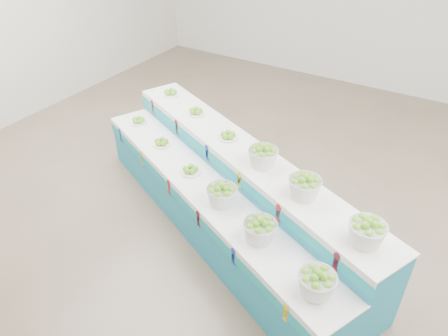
% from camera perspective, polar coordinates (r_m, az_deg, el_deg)
% --- Properties ---
extents(ground, '(10.00, 10.00, 0.00)m').
position_cam_1_polar(ground, '(5.53, 4.55, -7.24)').
color(ground, brown).
rests_on(ground, ground).
extents(display_stand, '(4.48, 2.86, 1.02)m').
position_cam_1_polar(display_stand, '(5.16, 0.00, -3.29)').
color(display_stand, teal).
rests_on(display_stand, ground).
extents(plate_lower_left, '(0.31, 0.31, 0.10)m').
position_cam_1_polar(plate_lower_left, '(6.27, -11.46, 6.31)').
color(plate_lower_left, white).
rests_on(plate_lower_left, display_stand).
extents(plate_lower_mid, '(0.31, 0.31, 0.10)m').
position_cam_1_polar(plate_lower_mid, '(5.69, -8.44, 3.48)').
color(plate_lower_mid, white).
rests_on(plate_lower_mid, display_stand).
extents(plate_lower_right, '(0.31, 0.31, 0.10)m').
position_cam_1_polar(plate_lower_right, '(5.11, -4.53, -0.21)').
color(plate_lower_right, white).
rests_on(plate_lower_right, display_stand).
extents(basket_lower_left, '(0.45, 0.45, 0.24)m').
position_cam_1_polar(basket_lower_left, '(4.59, -0.29, -3.52)').
color(basket_lower_left, silver).
rests_on(basket_lower_left, display_stand).
extents(basket_lower_mid, '(0.45, 0.45, 0.24)m').
position_cam_1_polar(basket_lower_mid, '(4.19, 4.84, -8.21)').
color(basket_lower_mid, silver).
rests_on(basket_lower_mid, display_stand).
extents(basket_lower_right, '(0.45, 0.45, 0.24)m').
position_cam_1_polar(basket_lower_right, '(3.80, 12.38, -14.78)').
color(basket_lower_right, silver).
rests_on(basket_lower_right, display_stand).
extents(plate_upper_left, '(0.31, 0.31, 0.10)m').
position_cam_1_polar(plate_upper_left, '(6.34, -7.24, 10.08)').
color(plate_upper_left, white).
rests_on(plate_upper_left, display_stand).
extents(plate_upper_mid, '(0.31, 0.31, 0.10)m').
position_cam_1_polar(plate_upper_mid, '(5.76, -3.82, 7.64)').
color(plate_upper_mid, white).
rests_on(plate_upper_mid, display_stand).
extents(plate_upper_right, '(0.31, 0.31, 0.10)m').
position_cam_1_polar(plate_upper_right, '(5.19, 0.55, 4.44)').
color(plate_upper_right, white).
rests_on(plate_upper_right, display_stand).
extents(basket_upper_left, '(0.45, 0.45, 0.24)m').
position_cam_1_polar(basket_upper_left, '(4.69, 5.26, 1.69)').
color(basket_upper_left, silver).
rests_on(basket_upper_left, display_stand).
extents(basket_upper_mid, '(0.45, 0.45, 0.24)m').
position_cam_1_polar(basket_upper_mid, '(4.29, 10.80, -2.38)').
color(basket_upper_mid, silver).
rests_on(basket_upper_mid, display_stand).
extents(basket_upper_right, '(0.45, 0.45, 0.24)m').
position_cam_1_polar(basket_upper_right, '(3.91, 18.68, -8.08)').
color(basket_upper_right, silver).
rests_on(basket_upper_right, display_stand).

